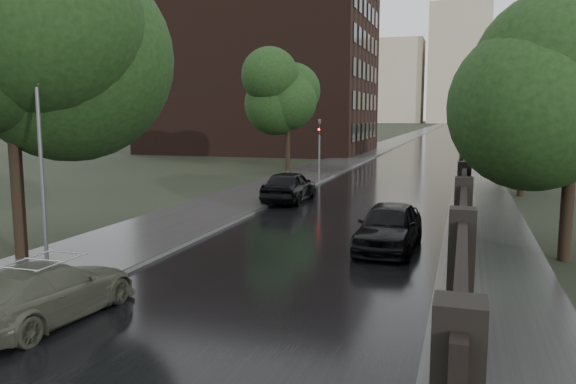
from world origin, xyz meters
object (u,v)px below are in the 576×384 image
(volga_sedan, at_px, (47,291))
(tree_right_b, at_px, (526,102))
(traffic_light, at_px, (319,144))
(tree_right_c, at_px, (504,107))
(tree_right_a, at_px, (575,91))
(car_right_near, at_px, (389,226))
(lamp_post, at_px, (42,180))
(hatchback_left, at_px, (289,186))
(tree_left_near, at_px, (7,36))
(tree_left_far, at_px, (288,102))

(volga_sedan, bearing_deg, tree_right_b, -112.33)
(traffic_light, bearing_deg, tree_right_c, 51.82)
(tree_right_a, xyz_separation_m, car_right_near, (-5.12, -0.19, -4.19))
(lamp_post, bearing_deg, hatchback_left, 83.07)
(tree_left_near, relative_size, tree_right_c, 1.31)
(tree_left_near, height_order, tree_right_c, tree_left_near)
(lamp_post, xyz_separation_m, traffic_light, (1.10, 23.49, -0.27))
(tree_right_b, relative_size, traffic_light, 1.75)
(lamp_post, relative_size, hatchback_left, 1.11)
(tree_right_b, distance_m, lamp_post, 24.33)
(tree_left_far, height_order, tree_right_b, tree_left_far)
(tree_left_far, distance_m, hatchback_left, 15.05)
(tree_right_a, distance_m, volga_sedan, 14.70)
(tree_left_near, relative_size, lamp_post, 1.79)
(tree_right_a, distance_m, lamp_post, 14.62)
(hatchback_left, bearing_deg, volga_sedan, 89.78)
(tree_right_a, height_order, volga_sedan, tree_right_a)
(traffic_light, distance_m, hatchback_left, 8.85)
(hatchback_left, bearing_deg, tree_left_far, -72.39)
(tree_left_far, distance_m, car_right_near, 24.91)
(tree_right_a, distance_m, traffic_light, 20.85)
(tree_left_far, distance_m, traffic_light, 6.84)
(tree_right_b, height_order, traffic_light, tree_right_b)
(tree_right_a, height_order, tree_right_b, same)
(tree_right_b, distance_m, volga_sedan, 25.56)
(tree_left_far, xyz_separation_m, hatchback_left, (4.40, -13.68, -4.46))
(tree_left_near, bearing_deg, lamp_post, -34.29)
(tree_left_near, xyz_separation_m, tree_left_far, (-0.40, 27.00, -1.18))
(tree_right_a, bearing_deg, tree_right_b, 90.00)
(tree_left_near, xyz_separation_m, tree_right_b, (15.10, 19.00, -1.47))
(lamp_post, distance_m, volga_sedan, 3.45)
(tree_right_b, bearing_deg, hatchback_left, -152.90)
(tree_right_c, relative_size, volga_sedan, 1.63)
(car_right_near, bearing_deg, volga_sedan, -123.37)
(volga_sedan, bearing_deg, car_right_near, -121.57)
(tree_right_b, xyz_separation_m, lamp_post, (-12.90, -20.50, -2.28))
(tree_right_c, bearing_deg, tree_right_a, -90.00)
(tree_right_c, distance_m, traffic_light, 19.26)
(hatchback_left, bearing_deg, tree_right_a, 142.93)
(tree_right_c, relative_size, lamp_post, 1.37)
(tree_left_near, height_order, tree_right_a, tree_left_near)
(tree_right_a, bearing_deg, car_right_near, -177.89)
(tree_right_b, bearing_deg, tree_right_c, 90.00)
(tree_left_near, xyz_separation_m, tree_right_c, (15.10, 37.00, -1.47))
(tree_left_near, bearing_deg, tree_left_far, 90.85)
(tree_right_b, relative_size, hatchback_left, 1.53)
(tree_right_b, bearing_deg, volga_sedan, -116.15)
(tree_left_far, bearing_deg, traffic_light, -53.53)
(tree_left_far, bearing_deg, tree_right_c, 32.83)
(tree_left_far, xyz_separation_m, traffic_light, (3.70, -5.01, -2.84))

